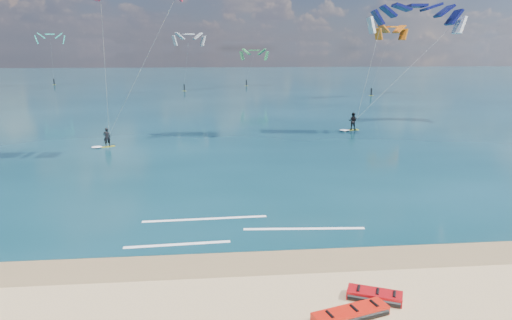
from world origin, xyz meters
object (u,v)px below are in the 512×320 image
Objects in this scene: packed_kite_left at (350,318)px; kitesurfer_far at (388,55)px; kitesurfer_main at (121,57)px; packed_kite_mid at (374,299)px.

packed_kite_left is 0.19× the size of kitesurfer_far.
kitesurfer_main is (-11.75, 25.63, 8.04)m from packed_kite_left.
kitesurfer_main is 1.06× the size of kitesurfer_far.
kitesurfer_far is at bearing 92.65° from packed_kite_mid.
packed_kite_left is at bearing -95.87° from kitesurfer_main.
kitesurfer_main is at bearing 141.51° from packed_kite_mid.
packed_kite_left is 1.58m from packed_kite_mid.
packed_kite_left is 1.36× the size of packed_kite_mid.
packed_kite_mid is 35.43m from kitesurfer_far.
kitesurfer_far is at bearing -13.79° from kitesurfer_main.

